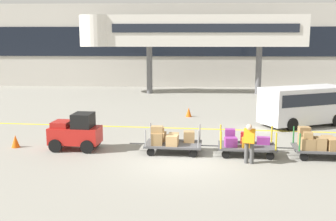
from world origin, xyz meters
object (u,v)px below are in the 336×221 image
Objects in this scene: baggage_cart_middle at (244,143)px; shuttle_van at (304,103)px; baggage_handler at (249,142)px; baggage_cart_tail at (320,144)px; safety_cone_near at (15,141)px; baggage_cart_lead at (170,140)px; safety_cone_far at (189,112)px; baggage_tug at (76,132)px.

shuttle_van is at bearing 55.66° from baggage_cart_middle.
baggage_handler is at bearing -119.36° from shuttle_van.
baggage_cart_tail reaches higher than safety_cone_near.
baggage_cart_lead is 3.38m from baggage_handler.
safety_cone_far is (0.84, 8.00, -0.27)m from baggage_cart_lead.
safety_cone_near is at bearing 175.51° from baggage_cart_lead.
safety_cone_far is at bearing 83.98° from baggage_cart_lead.
safety_cone_near is at bearing 175.62° from baggage_cart_tail.
baggage_handler is at bearing -25.62° from baggage_cart_lead.
baggage_cart_middle is 0.59× the size of shuttle_van.
shuttle_van is (4.06, 5.94, 0.76)m from baggage_cart_middle.
baggage_cart_tail is 12.76m from safety_cone_near.
baggage_cart_tail is 5.54× the size of safety_cone_near.
baggage_cart_lead is 1.00× the size of baggage_cart_middle.
baggage_cart_middle is at bearing -124.34° from shuttle_van.
baggage_tug is at bearing 166.02° from baggage_handler.
shuttle_van is at bearing 60.64° from baggage_handler.
baggage_cart_tail is at bearing -4.38° from safety_cone_near.
shuttle_van is 6.70m from safety_cone_far.
safety_cone_far is at bearing 103.04° from baggage_handler.
shuttle_van is 9.37× the size of safety_cone_near.
shuttle_van is (7.08, 5.75, 0.69)m from baggage_cart_lead.
baggage_cart_tail reaches higher than baggage_cart_middle.
baggage_cart_tail reaches higher than safety_cone_far.
safety_cone_near and safety_cone_far have the same top height.
baggage_cart_middle is 5.54× the size of safety_cone_near.
baggage_tug is 2.79m from safety_cone_near.
baggage_tug reaches higher than safety_cone_far.
baggage_tug is 9.11m from safety_cone_far.
safety_cone_far is (-6.24, 2.25, -0.96)m from shuttle_van.
baggage_cart_tail is 5.54× the size of safety_cone_far.
baggage_handler is (0.00, -1.27, 0.39)m from baggage_cart_middle.
baggage_tug is 0.71× the size of baggage_cart_middle.
shuttle_van reaches higher than baggage_cart_tail.
baggage_tug is 3.96× the size of safety_cone_far.
baggage_tug is at bearing -153.83° from shuttle_van.
safety_cone_far is at bearing 121.30° from baggage_cart_tail.
baggage_cart_tail is (9.98, -0.74, -0.19)m from baggage_tug.
baggage_tug is at bearing 175.74° from baggage_cart_lead.
baggage_handler is (3.03, -1.45, 0.32)m from baggage_cart_lead.
baggage_cart_middle is at bearing 90.21° from baggage_handler.
safety_cone_near is (-9.77, 0.72, -0.20)m from baggage_cart_middle.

